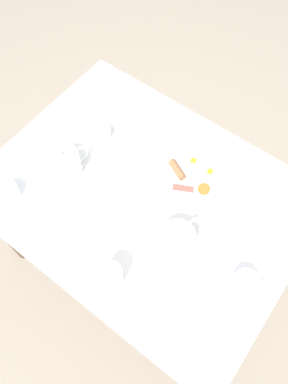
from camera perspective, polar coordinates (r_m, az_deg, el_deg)
The scene contains 14 objects.
ground_plane at distance 2.16m, azimuth -0.00°, elevation -9.76°, with size 8.00×8.00×0.00m, color gray.
table at distance 1.52m, azimuth -0.00°, elevation -1.60°, with size 0.92×1.21×0.77m.
breakfast_plate at distance 1.50m, azimuth 7.40°, elevation 2.36°, with size 0.26×0.26×0.04m.
teapot_near at distance 1.49m, azimuth -12.05°, elevation 4.29°, with size 0.22×0.13×0.14m.
teapot_far at distance 1.32m, azimuth 4.95°, elevation -7.47°, with size 0.22×0.13×0.14m.
teacup_with_saucer_left at distance 1.52m, azimuth -19.96°, elevation -0.17°, with size 0.15×0.15×0.06m.
teacup_with_saucer_right at distance 1.35m, azimuth 15.09°, elevation -13.21°, with size 0.15×0.15×0.06m.
water_glass_tall at distance 1.28m, azimuth -4.96°, elevation -12.73°, with size 0.08×0.08×0.12m.
creamer_jug at distance 1.59m, azimuth -6.31°, elevation 8.89°, with size 0.09×0.06×0.05m.
napkin_folded at distance 1.72m, azimuth -8.70°, elevation 12.60°, with size 0.20×0.21×0.01m.
fork_by_plate at distance 1.39m, azimuth -8.19°, elevation -7.02°, with size 0.16×0.11×0.00m.
knife_by_plate at distance 1.46m, azimuth 18.44°, elevation -5.81°, with size 0.18×0.14×0.00m.
spoon_for_tea at distance 1.31m, azimuth 5.34°, elevation -19.57°, with size 0.11×0.11×0.00m.
fork_spare at distance 1.65m, azimuth -0.80°, elevation 10.81°, with size 0.10×0.14×0.00m.
Camera 1 is at (0.54, 0.40, 2.06)m, focal length 35.00 mm.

